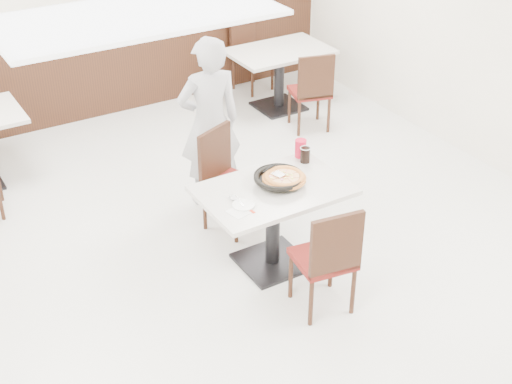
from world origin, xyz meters
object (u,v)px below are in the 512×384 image
main_table (273,227)px  chair_near (323,256)px  bg_chair_right_near (310,90)px  red_cup (301,148)px  diner_person (209,123)px  chair_far (232,182)px  bg_table_right (279,79)px  cola_glass (305,155)px  pizza_pan (279,180)px  pizza (284,178)px  side_plate (243,205)px  bg_chair_right_far (253,55)px

main_table → chair_near: size_ratio=1.26×
bg_chair_right_near → red_cup: bearing=-111.7°
red_cup → diner_person: size_ratio=0.10×
bg_chair_right_near → main_table: bearing=-115.7°
chair_far → bg_chair_right_near: bearing=-165.6°
diner_person → bg_table_right: size_ratio=1.38×
main_table → bg_table_right: same height
chair_near → cola_glass: bearing=72.6°
bg_table_right → bg_chair_right_near: size_ratio=1.26×
chair_near → pizza_pan: bearing=95.8°
pizza → bg_table_right: (1.69, 2.70, -0.44)m
diner_person → bg_chair_right_near: 1.95m
pizza_pan → side_plate: (-0.41, -0.14, -0.03)m
pizza → bg_chair_right_far: (1.71, 3.36, -0.34)m
chair_far → cola_glass: chair_far is taller
red_cup → bg_chair_right_far: size_ratio=0.17×
bg_chair_right_near → chair_far: bearing=-127.2°
chair_near → diner_person: 1.89m
side_plate → bg_chair_right_far: size_ratio=0.19×
pizza_pan → bg_chair_right_near: bearing=49.5°
chair_far → bg_chair_right_far: bearing=-147.0°
chair_near → bg_chair_right_near: bearing=65.6°
bg_table_right → bg_chair_right_far: bg_chair_right_far is taller
cola_glass → bg_table_right: size_ratio=0.11×
bg_chair_right_near → pizza_pan: bearing=-115.0°
chair_far → main_table: bearing=68.0°
side_plate → red_cup: 0.95m
cola_glass → diner_person: size_ratio=0.08×
red_cup → bg_chair_right_far: (1.32, 3.02, -0.35)m
chair_near → side_plate: chair_near is taller
main_table → pizza: 0.45m
cola_glass → pizza_pan: bearing=-152.8°
chair_near → bg_chair_right_far: size_ratio=1.00×
cola_glass → bg_chair_right_near: bearing=53.9°
chair_near → bg_chair_right_near: 3.22m
red_cup → chair_far: bearing=146.2°
cola_glass → red_cup: (0.02, 0.10, 0.02)m
chair_near → bg_chair_right_near: size_ratio=1.00×
chair_far → bg_chair_right_near: (1.79, 1.37, 0.00)m
red_cup → diner_person: 0.97m
chair_near → red_cup: size_ratio=5.94×
main_table → side_plate: 0.53m
pizza → bg_chair_right_far: bg_chair_right_far is taller
chair_near → bg_table_right: chair_near is taller
chair_far → pizza: size_ratio=2.66×
main_table → bg_table_right: bearing=56.4°
diner_person → bg_chair_right_near: bearing=-145.8°
chair_near → bg_chair_right_far: same height
bg_chair_right_far → bg_chair_right_near: bearing=76.5°
bg_chair_right_near → side_plate: bearing=-119.2°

